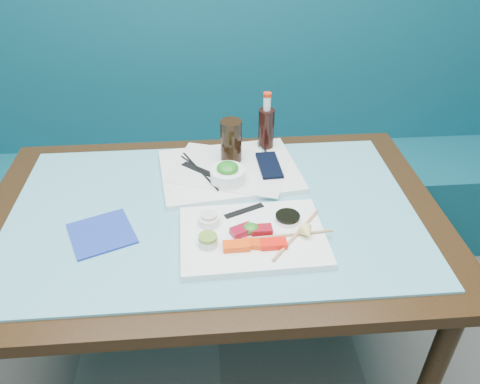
{
  "coord_description": "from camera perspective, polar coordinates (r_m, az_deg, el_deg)",
  "views": [
    {
      "loc": [
        -0.01,
        0.32,
        1.63
      ],
      "look_at": [
        0.09,
        1.48,
        0.8
      ],
      "focal_mm": 35.0,
      "sensor_mm": 36.0,
      "label": 1
    }
  ],
  "objects": [
    {
      "name": "fork",
      "position": [
        1.68,
        2.9,
        5.16
      ],
      "size": [
        0.04,
        0.1,
        0.01
      ],
      "primitive_type": "cylinder",
      "rotation": [
        1.57,
        0.0,
        0.27
      ],
      "color": "white",
      "rests_on": "serving_tray"
    },
    {
      "name": "tray_sleeve",
      "position": [
        1.57,
        -4.75,
        2.58
      ],
      "size": [
        0.14,
        0.13,
        0.0
      ],
      "primitive_type": "cube",
      "rotation": [
        0.0,
        0.0,
        0.85
      ],
      "color": "black",
      "rests_on": "serving_tray"
    },
    {
      "name": "blue_napkin",
      "position": [
        1.39,
        -16.51,
        -4.86
      ],
      "size": [
        0.22,
        0.22,
        0.01
      ],
      "primitive_type": "cube",
      "rotation": [
        0.0,
        0.0,
        0.39
      ],
      "color": "navy",
      "rests_on": "glass_top"
    },
    {
      "name": "salmon_left",
      "position": [
        1.25,
        -0.44,
        -6.6
      ],
      "size": [
        0.07,
        0.04,
        0.02
      ],
      "primitive_type": "cube",
      "rotation": [
        0.0,
        0.0,
        0.02
      ],
      "color": "#FD450A",
      "rests_on": "sashimi_plate"
    },
    {
      "name": "paper_placemat",
      "position": [
        1.58,
        -1.3,
        2.9
      ],
      "size": [
        0.44,
        0.37,
        0.0
      ],
      "primitive_type": "cube",
      "rotation": [
        0.0,
        0.0,
        -0.32
      ],
      "color": "silver",
      "rests_on": "serving_tray"
    },
    {
      "name": "cola_glass",
      "position": [
        1.59,
        -1.1,
        6.22
      ],
      "size": [
        0.07,
        0.07,
        0.15
      ],
      "primitive_type": "cylinder",
      "rotation": [
        0.0,
        0.0,
        0.01
      ],
      "color": "black",
      "rests_on": "serving_tray"
    },
    {
      "name": "black_chopstick_b",
      "position": [
        1.57,
        -4.6,
        2.62
      ],
      "size": [
        0.15,
        0.2,
        0.01
      ],
      "primitive_type": "cylinder",
      "rotation": [
        1.57,
        0.0,
        0.63
      ],
      "color": "black",
      "rests_on": "serving_tray"
    },
    {
      "name": "ginger_fill",
      "position": [
        1.32,
        -3.84,
        -2.86
      ],
      "size": [
        0.05,
        0.05,
        0.01
      ],
      "primitive_type": "cylinder",
      "rotation": [
        0.0,
        0.0,
        0.09
      ],
      "color": "beige",
      "rests_on": "ramekin_ginger"
    },
    {
      "name": "ramekin_wasabi",
      "position": [
        1.26,
        -3.93,
        -6.08
      ],
      "size": [
        0.06,
        0.06,
        0.02
      ],
      "primitive_type": "cylinder",
      "rotation": [
        0.0,
        0.0,
        0.08
      ],
      "color": "silver",
      "rests_on": "sashimi_plate"
    },
    {
      "name": "wasabi_fill",
      "position": [
        1.25,
        -3.96,
        -5.52
      ],
      "size": [
        0.06,
        0.06,
        0.01
      ],
      "primitive_type": "cylinder",
      "rotation": [
        0.0,
        0.0,
        -0.26
      ],
      "color": "olive",
      "rests_on": "ramekin_wasabi"
    },
    {
      "name": "cola_bottle_cap",
      "position": [
        1.62,
        3.36,
        11.76
      ],
      "size": [
        0.04,
        0.04,
        0.01
      ],
      "primitive_type": "cylinder",
      "rotation": [
        0.0,
        0.0,
        0.4
      ],
      "color": "red",
      "rests_on": "cola_bottle_neck"
    },
    {
      "name": "salmon_mid",
      "position": [
        1.26,
        1.82,
        -6.35
      ],
      "size": [
        0.07,
        0.04,
        0.02
      ],
      "primitive_type": "cube",
      "rotation": [
        0.0,
        0.0,
        -0.22
      ],
      "color": "#E63D09",
      "rests_on": "sashimi_plate"
    },
    {
      "name": "chopstick_sleeve",
      "position": [
        1.38,
        0.51,
        -2.29
      ],
      "size": [
        0.12,
        0.07,
        0.0
      ],
      "primitive_type": "cube",
      "rotation": [
        0.0,
        0.0,
        0.41
      ],
      "color": "black",
      "rests_on": "sashimi_plate"
    },
    {
      "name": "dining_table",
      "position": [
        1.48,
        -3.21,
        -4.96
      ],
      "size": [
        1.4,
        0.9,
        0.75
      ],
      "color": "black",
      "rests_on": "ground"
    },
    {
      "name": "tuna_left",
      "position": [
        1.3,
        0.24,
        -4.74
      ],
      "size": [
        0.07,
        0.06,
        0.02
      ],
      "primitive_type": "cube",
      "rotation": [
        0.0,
        0.0,
        0.43
      ],
      "color": "maroon",
      "rests_on": "sashimi_plate"
    },
    {
      "name": "seaweed_garnish",
      "position": [
        1.3,
        1.32,
        -4.45
      ],
      "size": [
        0.05,
        0.05,
        0.03
      ],
      "primitive_type": "ellipsoid",
      "rotation": [
        0.0,
        0.0,
        -0.07
      ],
      "color": "#23791C",
      "rests_on": "sashimi_plate"
    },
    {
      "name": "lemon_wedge",
      "position": [
        1.29,
        8.19,
        -4.93
      ],
      "size": [
        0.05,
        0.04,
        0.04
      ],
      "primitive_type": "cone",
      "rotation": [
        1.57,
        0.0,
        0.2
      ],
      "color": "#F4E173",
      "rests_on": "sashimi_plate"
    },
    {
      "name": "sashimi_plate",
      "position": [
        1.31,
        1.57,
        -5.49
      ],
      "size": [
        0.41,
        0.3,
        0.02
      ],
      "primitive_type": "cube",
      "rotation": [
        0.0,
        0.0,
        0.03
      ],
      "color": "white",
      "rests_on": "glass_top"
    },
    {
      "name": "black_chopstick_a",
      "position": [
        1.57,
        -4.9,
        2.61
      ],
      "size": [
        0.12,
        0.24,
        0.01
      ],
      "primitive_type": "cylinder",
      "rotation": [
        1.57,
        0.0,
        0.44
      ],
      "color": "black",
      "rests_on": "serving_tray"
    },
    {
      "name": "wooden_chopstick_b",
      "position": [
        1.3,
        6.92,
        -5.11
      ],
      "size": [
        0.17,
        0.2,
        0.01
      ],
      "primitive_type": "cylinder",
      "rotation": [
        1.57,
        0.0,
        -0.68
      ],
      "color": "tan",
      "rests_on": "sashimi_plate"
    },
    {
      "name": "serving_tray",
      "position": [
        1.58,
        -1.3,
        2.61
      ],
      "size": [
        0.49,
        0.39,
        0.02
      ],
      "primitive_type": "cube",
      "rotation": [
        0.0,
        0.0,
        0.13
      ],
      "color": "white",
      "rests_on": "glass_top"
    },
    {
      "name": "cola_bottle_neck",
      "position": [
        1.63,
        3.32,
        10.76
      ],
      "size": [
        0.03,
        0.03,
        0.05
      ],
      "primitive_type": "cylinder",
      "rotation": [
        0.0,
        0.0,
        -0.07
      ],
      "color": "white",
      "rests_on": "cola_bottle_body"
    },
    {
      "name": "seaweed_bowl",
      "position": [
        1.5,
        -1.51,
        2.03
      ],
      "size": [
        0.14,
        0.14,
        0.05
      ],
      "primitive_type": "cylinder",
      "rotation": [
        0.0,
        0.0,
        0.3
      ],
      "color": "white",
      "rests_on": "serving_tray"
    },
    {
      "name": "seaweed_salad",
      "position": [
        1.49,
        -1.53,
        2.94
      ],
      "size": [
        0.07,
        0.07,
        0.04
      ],
      "primitive_type": "ellipsoid",
      "rotation": [
        0.0,
        0.0,
        -0.04
      ],
      "color": "#207C1C",
      "rests_on": "seaweed_bowl"
    },
    {
      "name": "wooden_chopstick_a",
      "position": [
        1.3,
        6.49,
        -5.16
      ],
      "size": [
        0.23,
        0.02,
        0.01
      ],
      "primitive_type": "cylinder",
      "rotation": [
        1.57,
        0.0,
        -1.51
      ],
      "color": "#AD7E51",
      "rests_on": "sashimi_plate"
    },
    {
      "name": "navy_pouch",
      "position": [
        1.59,
        3.57,
        3.26
      ],
      "size": [
        0.08,
        0.16,
        0.01
      ],
      "primitive_type": "cube",
      "rotation": [
        0.0,
        0.0,
        0.05
      ],
      "color": "black",
      "rests_on": "serving_tray"
    },
    {
      "name": "ramekin_ginger",
      "position": [
        1.33,
        -3.81,
        -3.45
      ],
      "size": [
        0.08,
        0.08,
        0.03
      ],
      "primitive_type": "cylinder",
      "rotation": [
        0.0,
        0.0,
        -0.35
      ],
      "color": "white",
      "rests_on": "sashimi_plate"
    },
    {
      "name": "salmon_right",
      "position": [
        1.26,
        4.12,
        -6.34
      ],
      "size": [
        0.07,
        0.04,
        0.02
      ],
      "primitive_type": "cube",
      "rotation": [
        0.0,
        0.0,
        0.01
      ],
      "color": "#F71609",
      "rests_on": "sashimi_plate"
    },
    {
      "name": "tuna_right",
      "position": [
        1.3,
        2.66,
        -4.63
      ],
      "size": [
        0.06,
        0.04,
        0.02
      ],
      "primitive_type": "cube",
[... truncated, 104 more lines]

